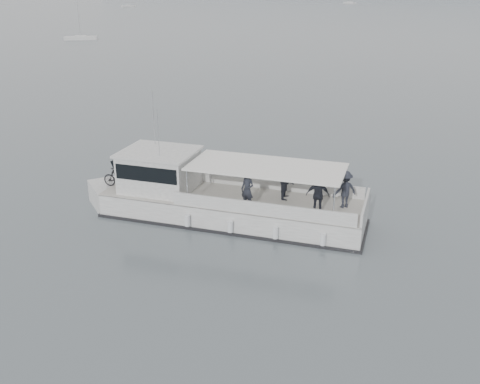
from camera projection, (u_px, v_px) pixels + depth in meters
The scene contains 2 objects.
ground at pixel (183, 241), 24.35m from camera, with size 1400.00×1400.00×0.00m, color #545E63.
tour_boat at pixel (208, 198), 26.59m from camera, with size 14.30×8.21×6.16m.
Camera 1 is at (16.00, -15.07, 11.04)m, focal length 40.00 mm.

